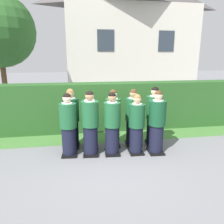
# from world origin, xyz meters

# --- Properties ---
(ground_plane) EXTENTS (60.00, 60.00, 0.00)m
(ground_plane) POSITION_xyz_m (0.00, 0.00, 0.00)
(ground_plane) COLOR slate
(student_front_row_0) EXTENTS (0.42, 0.49, 1.61)m
(student_front_row_0) POSITION_xyz_m (-1.13, 0.11, 0.77)
(student_front_row_0) COLOR black
(student_front_row_0) RESTS_ON ground
(student_front_row_1) EXTENTS (0.43, 0.54, 1.66)m
(student_front_row_1) POSITION_xyz_m (-0.59, 0.07, 0.79)
(student_front_row_1) COLOR black
(student_front_row_1) RESTS_ON ground
(student_front_row_2) EXTENTS (0.42, 0.48, 1.62)m
(student_front_row_2) POSITION_xyz_m (-0.04, 0.02, 0.77)
(student_front_row_2) COLOR black
(student_front_row_2) RESTS_ON ground
(student_front_row_3) EXTENTS (0.40, 0.45, 1.56)m
(student_front_row_3) POSITION_xyz_m (0.58, -0.03, 0.74)
(student_front_row_3) COLOR black
(student_front_row_3) RESTS_ON ground
(student_front_row_4) EXTENTS (0.43, 0.49, 1.65)m
(student_front_row_4) POSITION_xyz_m (1.10, -0.10, 0.79)
(student_front_row_4) COLOR black
(student_front_row_4) RESTS_ON ground
(student_rear_row_0) EXTENTS (0.43, 0.49, 1.64)m
(student_rear_row_0) POSITION_xyz_m (-1.06, 0.63, 0.78)
(student_rear_row_0) COLOR black
(student_rear_row_0) RESTS_ON ground
(student_rear_row_1) EXTENTS (0.41, 0.47, 1.57)m
(student_rear_row_1) POSITION_xyz_m (-0.56, 0.58, 0.75)
(student_rear_row_1) COLOR black
(student_rear_row_1) RESTS_ON ground
(student_rear_row_2) EXTENTS (0.42, 0.47, 1.60)m
(student_rear_row_2) POSITION_xyz_m (0.07, 0.54, 0.76)
(student_rear_row_2) COLOR black
(student_rear_row_2) RESTS_ON ground
(student_rear_row_3) EXTENTS (0.42, 0.49, 1.61)m
(student_rear_row_3) POSITION_xyz_m (0.63, 0.51, 0.76)
(student_rear_row_3) COLOR black
(student_rear_row_3) RESTS_ON ground
(student_rear_row_4) EXTENTS (0.45, 0.52, 1.66)m
(student_rear_row_4) POSITION_xyz_m (1.22, 0.46, 0.79)
(student_rear_row_4) COLOR black
(student_rear_row_4) RESTS_ON ground
(hedge) EXTENTS (9.57, 0.70, 1.60)m
(hedge) POSITION_xyz_m (0.00, 1.99, 0.80)
(hedge) COLOR #285623
(hedge) RESTS_ON ground
(school_building_main) EXTENTS (8.00, 3.54, 7.53)m
(school_building_main) POSITION_xyz_m (2.43, 8.57, 3.87)
(school_building_main) COLOR beige
(school_building_main) RESTS_ON ground
(lawn_strip) EXTENTS (9.57, 0.90, 0.01)m
(lawn_strip) POSITION_xyz_m (0.00, 1.19, 0.00)
(lawn_strip) COLOR #477A38
(lawn_strip) RESTS_ON ground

